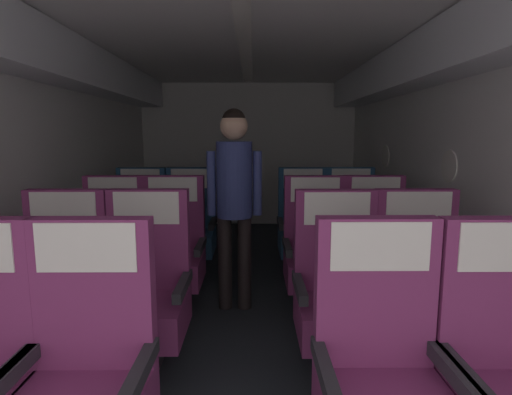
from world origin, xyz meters
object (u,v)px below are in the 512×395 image
seat_b_left_aisle (146,293)px  seat_b_right_aisle (420,293)px  seat_c_left_window (112,253)px  seat_d_right_aisle (351,228)px  seat_a_left_aisle (84,380)px  seat_c_left_aisle (172,252)px  seat_c_right_window (316,253)px  seat_d_left_window (140,229)px  seat_b_right_window (338,294)px  seat_c_right_aisle (376,252)px  seat_d_right_window (303,229)px  flight_attendant (234,188)px  seat_a_right_window (382,378)px  seat_a_right_aisle (512,379)px  seat_d_left_aisle (190,229)px  seat_b_left_window (62,294)px

seat_b_left_aisle → seat_b_right_aisle: (1.67, -0.01, 0.00)m
seat_c_left_window → seat_d_right_aisle: 2.33m
seat_a_left_aisle → seat_c_left_aisle: size_ratio=1.00×
seat_c_right_window → seat_d_left_window: 1.88m
seat_c_right_window → seat_d_right_aisle: bearing=60.7°
seat_b_right_window → seat_b_right_aisle: bearing=2.3°
seat_c_left_window → seat_c_right_aisle: same height
seat_a_left_aisle → seat_d_right_window: bearing=65.9°
seat_a_left_aisle → seat_c_right_window: size_ratio=1.00×
seat_c_left_aisle → flight_attendant: 0.75m
seat_d_right_window → seat_a_right_window: bearing=-90.1°
seat_a_right_aisle → seat_c_left_window: (-2.17, 1.78, 0.00)m
seat_b_left_aisle → seat_c_left_aisle: same height
seat_d_right_aisle → seat_b_left_aisle: bearing=-133.6°
seat_b_left_aisle → seat_b_right_aisle: size_ratio=1.00×
seat_a_left_aisle → seat_d_left_window: (-0.50, 2.62, 0.00)m
seat_a_right_window → seat_d_left_window: size_ratio=1.00×
seat_a_left_aisle → seat_b_right_aisle: 1.90m
seat_c_right_aisle → seat_d_right_window: same height
seat_b_right_aisle → seat_d_left_window: bearing=141.4°
seat_a_left_aisle → seat_b_right_aisle: (1.68, 0.89, 0.00)m
seat_b_right_window → seat_a_right_aisle: bearing=-59.8°
seat_a_right_aisle → seat_b_right_window: bearing=120.2°
seat_d_left_aisle → seat_c_right_aisle: bearing=-27.5°
seat_b_left_window → seat_c_right_window: (1.66, 0.86, 0.00)m
seat_b_right_aisle → seat_d_left_window: (-2.17, 1.73, 0.00)m
seat_c_left_aisle → seat_c_right_window: 1.17m
flight_attendant → seat_c_left_window: bearing=175.2°
seat_c_left_aisle → seat_d_left_aisle: bearing=89.0°
seat_b_right_window → seat_c_left_window: 1.89m
seat_b_right_window → seat_c_left_window: (-1.66, 0.90, 0.00)m
seat_b_left_aisle → seat_d_left_aisle: same height
seat_a_left_aisle → seat_b_left_window: size_ratio=1.00×
seat_d_left_aisle → seat_b_right_window: bearing=-56.8°
seat_b_right_window → seat_d_left_aisle: 2.11m
flight_attendant → seat_c_right_window: bearing=1.8°
seat_b_left_aisle → seat_b_right_window: same height
seat_b_left_window → seat_d_right_aisle: (2.17, 1.76, 0.00)m
seat_b_right_aisle → seat_c_right_aisle: size_ratio=1.00×
seat_c_right_aisle → seat_d_left_aisle: same height
seat_a_left_aisle → seat_b_right_window: same height
seat_a_right_aisle → seat_c_left_window: 2.80m
seat_b_left_aisle → flight_attendant: bearing=58.2°
seat_c_left_window → seat_c_right_window: bearing=-0.8°
seat_c_left_window → seat_c_left_aisle: bearing=-0.0°
seat_a_left_aisle → seat_c_left_window: same height
flight_attendant → seat_c_right_aisle: bearing=1.5°
seat_b_right_window → seat_d_left_window: 2.42m
seat_b_right_aisle → seat_c_left_aisle: (-1.67, 0.88, 0.00)m
seat_a_right_aisle → seat_b_right_window: (-0.51, 0.87, 0.00)m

